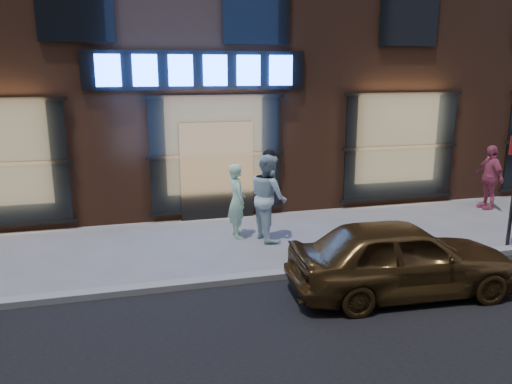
{
  "coord_description": "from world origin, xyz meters",
  "views": [
    {
      "loc": [
        -2.07,
        -7.92,
        3.63
      ],
      "look_at": [
        0.39,
        1.6,
        1.2
      ],
      "focal_mm": 35.0,
      "sensor_mm": 36.0,
      "label": 1
    }
  ],
  "objects_px": {
    "man_bowtie": "(237,201)",
    "man_cap": "(269,197)",
    "gold_sedan": "(401,258)",
    "passerby": "(489,177)"
  },
  "relations": [
    {
      "from": "passerby",
      "to": "gold_sedan",
      "type": "bearing_deg",
      "value": -49.11
    },
    {
      "from": "man_bowtie",
      "to": "passerby",
      "type": "height_order",
      "value": "passerby"
    },
    {
      "from": "passerby",
      "to": "gold_sedan",
      "type": "distance_m",
      "value": 6.47
    },
    {
      "from": "man_bowtie",
      "to": "passerby",
      "type": "distance_m",
      "value": 7.0
    },
    {
      "from": "man_bowtie",
      "to": "man_cap",
      "type": "relative_size",
      "value": 0.87
    },
    {
      "from": "man_cap",
      "to": "gold_sedan",
      "type": "distance_m",
      "value": 3.5
    },
    {
      "from": "man_bowtie",
      "to": "gold_sedan",
      "type": "relative_size",
      "value": 0.44
    },
    {
      "from": "man_bowtie",
      "to": "man_cap",
      "type": "distance_m",
      "value": 0.71
    },
    {
      "from": "gold_sedan",
      "to": "man_bowtie",
      "type": "bearing_deg",
      "value": 33.0
    },
    {
      "from": "man_cap",
      "to": "gold_sedan",
      "type": "height_order",
      "value": "man_cap"
    }
  ]
}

